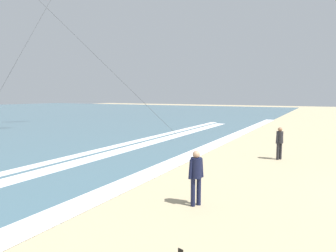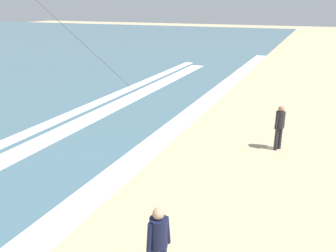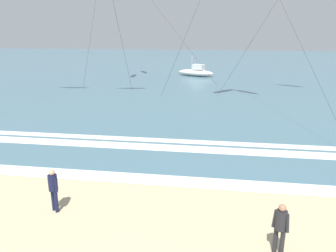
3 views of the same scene
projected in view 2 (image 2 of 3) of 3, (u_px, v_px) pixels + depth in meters
wave_foam_shoreline at (131, 163)px, 11.46m from camera, size 53.97×1.04×0.01m
wave_foam_mid_break at (4, 160)px, 11.69m from camera, size 40.79×1.02×0.01m
surfer_left_near at (280, 124)px, 12.29m from camera, size 0.48×0.34×1.60m
surfer_right_near at (159, 240)px, 6.26m from camera, size 0.48×0.35×1.60m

